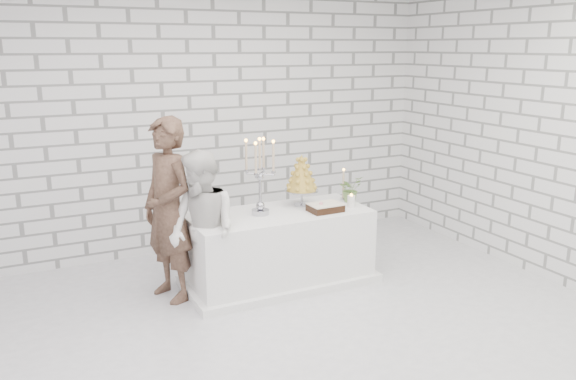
# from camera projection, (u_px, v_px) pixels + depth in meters

# --- Properties ---
(ground) EXTENTS (6.00, 5.00, 0.01)m
(ground) POSITION_uv_depth(u_px,v_px,m) (286.00, 340.00, 4.71)
(ground) COLOR silver
(ground) RESTS_ON ground
(wall_back) EXTENTS (6.00, 0.01, 3.00)m
(wall_back) POSITION_uv_depth(u_px,v_px,m) (190.00, 123.00, 6.53)
(wall_back) COLOR white
(wall_back) RESTS_ON ground
(wall_front) EXTENTS (6.00, 0.01, 3.00)m
(wall_front) POSITION_uv_depth(u_px,v_px,m) (572.00, 278.00, 2.17)
(wall_front) COLOR white
(wall_front) RESTS_ON ground
(wall_right) EXTENTS (0.01, 5.00, 3.00)m
(wall_right) POSITION_uv_depth(u_px,v_px,m) (560.00, 135.00, 5.62)
(wall_right) COLOR white
(wall_right) RESTS_ON ground
(cake_table) EXTENTS (1.80, 0.80, 0.75)m
(cake_table) POSITION_uv_depth(u_px,v_px,m) (279.00, 248.00, 5.78)
(cake_table) COLOR white
(cake_table) RESTS_ON ground
(groom) EXTENTS (0.60, 0.74, 1.74)m
(groom) POSITION_uv_depth(u_px,v_px,m) (168.00, 210.00, 5.32)
(groom) COLOR #38261D
(groom) RESTS_ON ground
(bride) EXTENTS (0.76, 0.86, 1.46)m
(bride) POSITION_uv_depth(u_px,v_px,m) (203.00, 231.00, 5.17)
(bride) COLOR white
(bride) RESTS_ON ground
(candelabra) EXTENTS (0.34, 0.34, 0.76)m
(candelabra) POSITION_uv_depth(u_px,v_px,m) (260.00, 176.00, 5.52)
(candelabra) COLOR #A4A4AF
(candelabra) RESTS_ON cake_table
(croquembouche) EXTENTS (0.39, 0.39, 0.54)m
(croquembouche) POSITION_uv_depth(u_px,v_px,m) (302.00, 180.00, 5.86)
(croquembouche) COLOR #A5832E
(croquembouche) RESTS_ON cake_table
(chocolate_cake) EXTENTS (0.33, 0.24, 0.08)m
(chocolate_cake) POSITION_uv_depth(u_px,v_px,m) (325.00, 207.00, 5.71)
(chocolate_cake) COLOR black
(chocolate_cake) RESTS_ON cake_table
(pillar_candle) EXTENTS (0.10, 0.10, 0.12)m
(pillar_candle) POSITION_uv_depth(u_px,v_px,m) (351.00, 201.00, 5.86)
(pillar_candle) COLOR white
(pillar_candle) RESTS_ON cake_table
(extra_taper) EXTENTS (0.06, 0.06, 0.32)m
(extra_taper) POSITION_uv_depth(u_px,v_px,m) (343.00, 185.00, 6.12)
(extra_taper) COLOR #C6AC8B
(extra_taper) RESTS_ON cake_table
(flowers) EXTENTS (0.30, 0.27, 0.27)m
(flowers) POSITION_uv_depth(u_px,v_px,m) (350.00, 189.00, 6.05)
(flowers) COLOR #3F7436
(flowers) RESTS_ON cake_table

